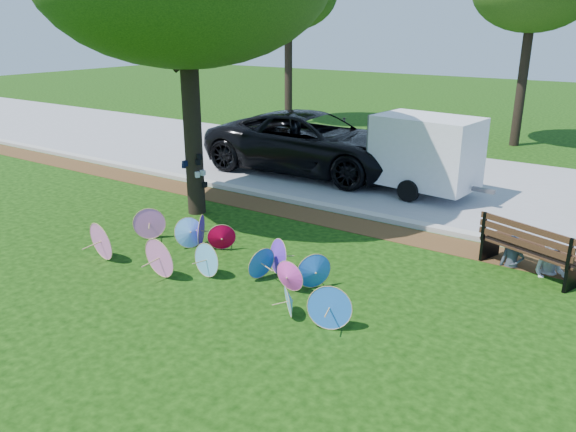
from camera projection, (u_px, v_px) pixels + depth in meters
The scene contains 10 objects.
ground at pixel (204, 287), 10.23m from camera, with size 90.00×90.00×0.00m, color black.
mulch_strip at pixel (328, 219), 13.75m from camera, with size 90.00×1.00×0.01m, color #472D16.
curb at pixel (342, 210), 14.29m from camera, with size 90.00×0.30×0.12m, color #B7B5AD.
street at pixel (406, 177), 17.56m from camera, with size 90.00×8.00×0.01m, color gray.
parasol_pile at pixel (212, 253), 10.84m from camera, with size 5.94×2.12×0.82m.
black_van at pixel (312, 143), 17.87m from camera, with size 3.15×6.83×1.90m, color black.
cargo_trailer at pixel (426, 151), 15.35m from camera, with size 2.70×1.71×2.49m, color white.
park_bench at pixel (533, 247), 10.70m from camera, with size 1.97×0.75×1.03m, color black, non-canonical shape.
person_left at pixel (515, 237), 10.89m from camera, with size 0.45×0.30×1.24m, color #373E4B.
person_right at pixel (554, 244), 10.52m from camera, with size 0.62×0.48×1.28m, color silver.
Camera 1 is at (6.44, -6.81, 4.56)m, focal length 35.00 mm.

